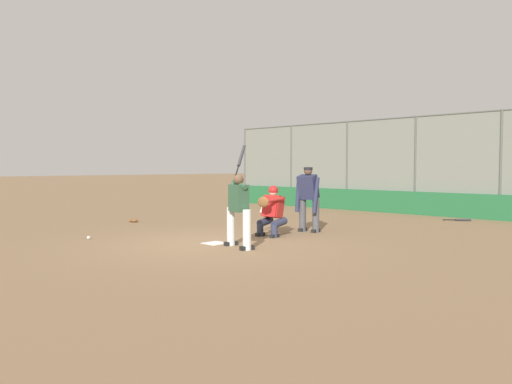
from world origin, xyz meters
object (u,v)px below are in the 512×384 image
object	(u,v)px
spare_bat_near_backstop	(461,220)
fielding_glove_on_dirt	(134,220)
batter_at_plate	(239,208)
baseball_loose	(89,238)
umpire_home	(308,197)
catcher_behind_plate	(271,210)

from	to	relation	value
spare_bat_near_backstop	fielding_glove_on_dirt	size ratio (longest dim) A/B	2.41
batter_at_plate	baseball_loose	world-z (taller)	batter_at_plate
umpire_home	baseball_loose	world-z (taller)	umpire_home
spare_bat_near_backstop	fielding_glove_on_dirt	bearing A→B (deg)	-170.61
fielding_glove_on_dirt	catcher_behind_plate	bearing A→B (deg)	-172.68
umpire_home	catcher_behind_plate	bearing A→B (deg)	74.97
batter_at_plate	catcher_behind_plate	world-z (taller)	batter_at_plate
catcher_behind_plate	spare_bat_near_backstop	xyz separation A→B (m)	(-1.88, -6.27, -0.57)
umpire_home	fielding_glove_on_dirt	xyz separation A→B (m)	(4.99, 1.79, -0.81)
umpire_home	spare_bat_near_backstop	bearing A→B (deg)	-115.66
catcher_behind_plate	spare_bat_near_backstop	distance (m)	6.57
umpire_home	fielding_glove_on_dirt	size ratio (longest dim) A/B	5.77
catcher_behind_plate	spare_bat_near_backstop	bearing A→B (deg)	-113.31
batter_at_plate	baseball_loose	bearing A→B (deg)	40.14
catcher_behind_plate	umpire_home	distance (m)	1.21
catcher_behind_plate	fielding_glove_on_dirt	world-z (taller)	catcher_behind_plate
batter_at_plate	umpire_home	size ratio (longest dim) A/B	1.29
catcher_behind_plate	baseball_loose	bearing A→B (deg)	44.59
spare_bat_near_backstop	catcher_behind_plate	bearing A→B (deg)	-143.10
catcher_behind_plate	umpire_home	xyz separation A→B (m)	(-0.16, -1.17, 0.25)
batter_at_plate	umpire_home	bearing A→B (deg)	-65.76
baseball_loose	spare_bat_near_backstop	bearing A→B (deg)	-115.19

